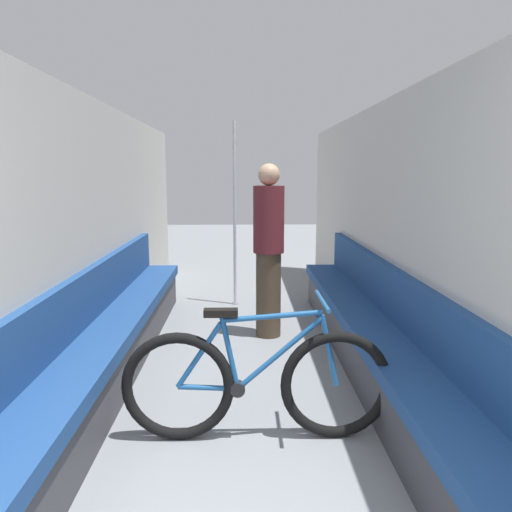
{
  "coord_description": "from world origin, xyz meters",
  "views": [
    {
      "loc": [
        0.01,
        -0.63,
        1.6
      ],
      "look_at": [
        0.12,
        3.65,
        0.89
      ],
      "focal_mm": 35.0,
      "sensor_mm": 36.0,
      "label": 1
    }
  ],
  "objects_px": {
    "grab_pole_near": "(235,217)",
    "passenger_standing": "(269,249)",
    "bench_seat_row_left": "(105,347)",
    "bench_seat_row_right": "(377,344)",
    "bicycle": "(257,383)"
  },
  "relations": [
    {
      "from": "bench_seat_row_left",
      "to": "bicycle",
      "type": "bearing_deg",
      "value": -35.96
    },
    {
      "from": "bench_seat_row_left",
      "to": "bicycle",
      "type": "distance_m",
      "value": 1.4
    },
    {
      "from": "passenger_standing",
      "to": "grab_pole_near",
      "type": "bearing_deg",
      "value": -34.09
    },
    {
      "from": "bicycle",
      "to": "passenger_standing",
      "type": "xyz_separation_m",
      "value": [
        0.17,
        1.96,
        0.52
      ]
    },
    {
      "from": "bench_seat_row_left",
      "to": "grab_pole_near",
      "type": "bearing_deg",
      "value": 68.02
    },
    {
      "from": "bench_seat_row_left",
      "to": "bench_seat_row_right",
      "type": "bearing_deg",
      "value": 0.0
    },
    {
      "from": "grab_pole_near",
      "to": "passenger_standing",
      "type": "relative_size",
      "value": 1.3
    },
    {
      "from": "bench_seat_row_left",
      "to": "passenger_standing",
      "type": "xyz_separation_m",
      "value": [
        1.3,
        1.14,
        0.58
      ]
    },
    {
      "from": "bench_seat_row_right",
      "to": "grab_pole_near",
      "type": "distance_m",
      "value": 2.73
    },
    {
      "from": "bench_seat_row_right",
      "to": "bicycle",
      "type": "height_order",
      "value": "bicycle"
    },
    {
      "from": "bicycle",
      "to": "grab_pole_near",
      "type": "relative_size",
      "value": 0.74
    },
    {
      "from": "grab_pole_near",
      "to": "passenger_standing",
      "type": "bearing_deg",
      "value": -74.09
    },
    {
      "from": "grab_pole_near",
      "to": "bicycle",
      "type": "bearing_deg",
      "value": -86.78
    },
    {
      "from": "grab_pole_near",
      "to": "bench_seat_row_right",
      "type": "bearing_deg",
      "value": -64.4
    },
    {
      "from": "passenger_standing",
      "to": "bench_seat_row_right",
      "type": "bearing_deg",
      "value": 164.49
    }
  ]
}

